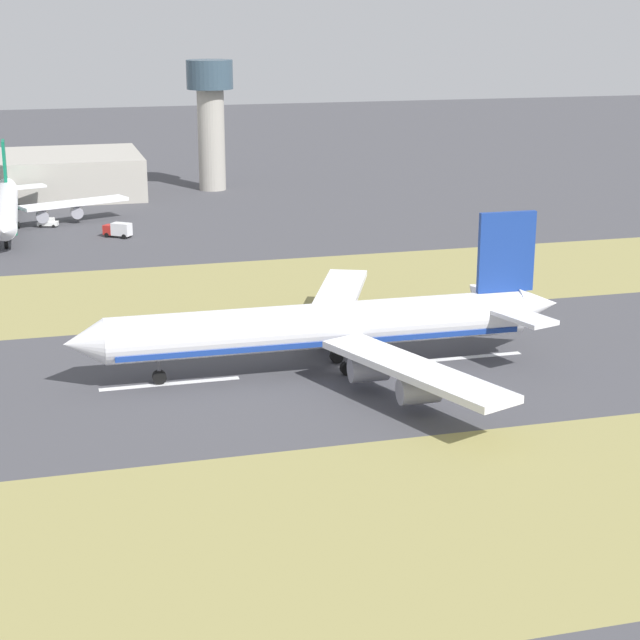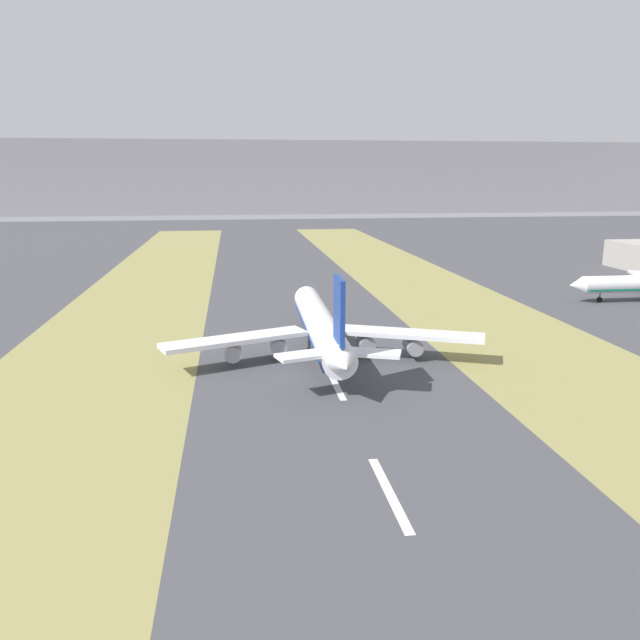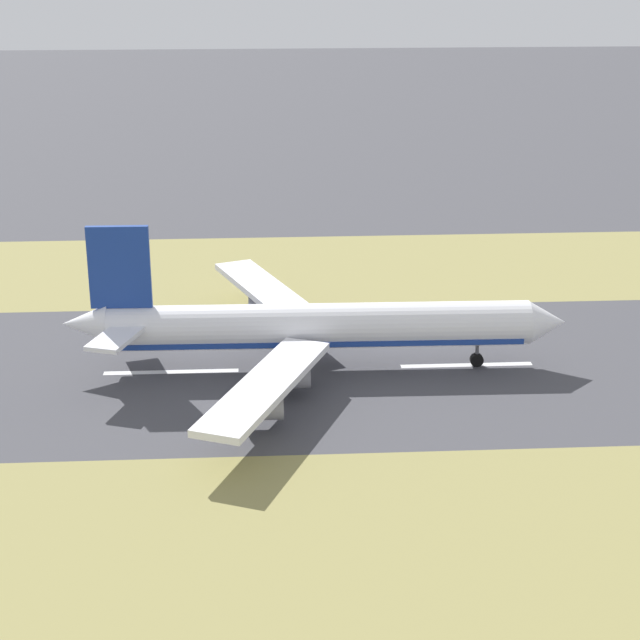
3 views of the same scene
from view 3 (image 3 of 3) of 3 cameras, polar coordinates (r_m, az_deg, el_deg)
ground_plane at (r=144.29m, az=-1.24°, el=-2.63°), size 800.00×800.00×0.00m
grass_median_west at (r=186.54m, az=-1.78°, el=2.76°), size 40.00×600.00×0.01m
grass_median_east at (r=104.36m, az=-0.24°, el=-12.28°), size 40.00×600.00×0.01m
centreline_dash_mid at (r=144.71m, az=-7.94°, el=-2.76°), size 1.20×18.00×0.01m
centreline_dash_far at (r=146.88m, az=7.82°, el=-2.39°), size 1.20×18.00×0.01m
airplane_main_jet at (r=142.08m, az=-0.77°, el=-0.38°), size 64.13×67.08×20.20m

